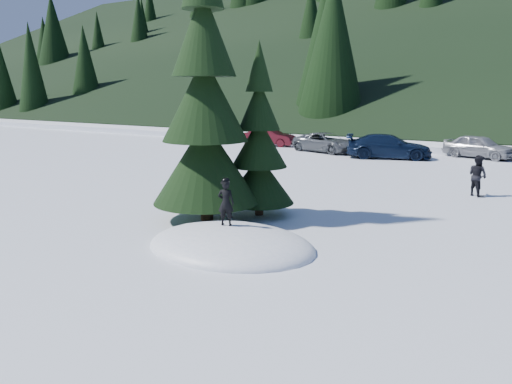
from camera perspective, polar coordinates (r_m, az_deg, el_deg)
The scene contains 11 objects.
ground at distance 12.71m, azimuth -2.85°, elevation -6.29°, with size 200.00×200.00×0.00m, color white.
snow_mound at distance 12.71m, azimuth -2.85°, elevation -6.29°, with size 4.48×3.52×0.96m, color white.
spruce_tall at distance 14.87m, azimuth -5.87°, elevation 9.29°, with size 3.20×3.20×8.60m.
spruce_short at distance 15.52m, azimuth 0.36°, elevation 4.93°, with size 2.20×2.20×5.37m.
child_skier at distance 12.77m, azimuth -3.46°, elevation -1.26°, with size 0.43×0.28×1.17m, color black.
adult_0 at distance 20.37m, azimuth 23.99°, elevation 1.72°, with size 0.75×0.58×1.54m, color black.
car_0 at distance 40.37m, azimuth -6.09°, elevation 6.97°, with size 1.71×4.26×1.45m, color black.
car_1 at distance 35.83m, azimuth 1.56°, elevation 6.30°, with size 1.32×3.78×1.24m, color #400B12.
car_2 at distance 32.41m, azimuth 8.00°, elevation 5.63°, with size 2.05×4.45×1.24m, color #54585C.
car_3 at distance 30.09m, azimuth 14.92°, elevation 5.06°, with size 1.96×4.83×1.40m, color black.
car_4 at distance 31.98m, azimuth 24.13°, elevation 4.78°, with size 1.61×4.01×1.36m, color gray.
Camera 1 is at (7.07, -9.81, 3.89)m, focal length 35.00 mm.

